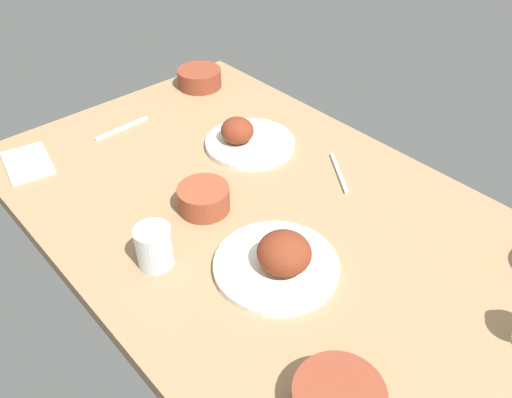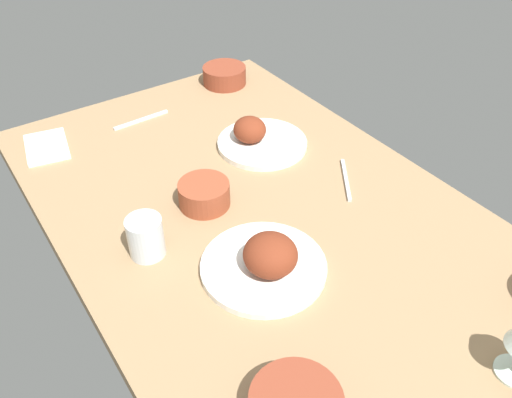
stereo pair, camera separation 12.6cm
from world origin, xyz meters
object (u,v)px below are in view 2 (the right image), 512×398
at_px(bowl_onions, 224,75).
at_px(plate_center_main, 258,138).
at_px(fork_loose, 346,179).
at_px(plate_far_side, 267,261).
at_px(folded_napkin, 47,147).
at_px(water_tumbler, 147,238).
at_px(bowl_soup, 204,193).
at_px(spoon_loose, 141,120).

bearing_deg(bowl_onions, plate_center_main, -18.18).
bearing_deg(fork_loose, plate_far_side, -32.19).
relative_size(plate_far_side, folded_napkin, 1.70).
distance_m(bowl_onions, folded_napkin, 0.62).
height_order(plate_center_main, fork_loose, plate_center_main).
bearing_deg(water_tumbler, plate_center_main, 116.70).
bearing_deg(plate_far_side, bowl_onions, 154.05).
bearing_deg(bowl_soup, plate_far_side, -0.92).
distance_m(folded_napkin, fork_loose, 0.83).
bearing_deg(plate_far_side, bowl_soup, 179.08).
xyz_separation_m(plate_center_main, bowl_soup, (0.14, -0.25, 0.01)).
height_order(bowl_soup, water_tumbler, water_tumbler).
bearing_deg(folded_napkin, plate_far_side, 18.11).
distance_m(bowl_soup, spoon_loose, 0.45).
bearing_deg(fork_loose, bowl_onions, -146.96).
relative_size(plate_far_side, spoon_loose, 1.51).
bearing_deg(plate_center_main, bowl_onions, 161.82).
relative_size(bowl_soup, fork_loose, 0.72).
xyz_separation_m(plate_center_main, spoon_loose, (-0.31, -0.21, -0.02)).
distance_m(plate_far_side, water_tumbler, 0.26).
height_order(plate_far_side, fork_loose, plate_far_side).
bearing_deg(plate_center_main, fork_loose, 19.44).
relative_size(plate_far_side, plate_center_main, 1.06).
bearing_deg(plate_far_side, water_tumbler, -135.76).
relative_size(plate_center_main, bowl_soup, 2.02).
height_order(folded_napkin, spoon_loose, folded_napkin).
distance_m(plate_far_side, fork_loose, 0.38).
bearing_deg(water_tumbler, spoon_loose, 156.93).
height_order(water_tumbler, folded_napkin, water_tumbler).
distance_m(plate_far_side, plate_center_main, 0.48).
relative_size(fork_loose, spoon_loose, 0.97).
bearing_deg(plate_center_main, plate_far_side, -32.29).
relative_size(water_tumbler, spoon_loose, 0.53).
height_order(bowl_onions, spoon_loose, bowl_onions).
relative_size(plate_far_side, fork_loose, 1.55).
distance_m(plate_center_main, fork_loose, 0.28).
height_order(plate_far_side, water_tumbler, plate_far_side).
distance_m(bowl_soup, folded_napkin, 0.52).
bearing_deg(plate_far_side, fork_loose, 112.12).
height_order(bowl_soup, folded_napkin, bowl_soup).
height_order(bowl_onions, water_tumbler, water_tumbler).
relative_size(bowl_onions, water_tumbler, 1.53).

